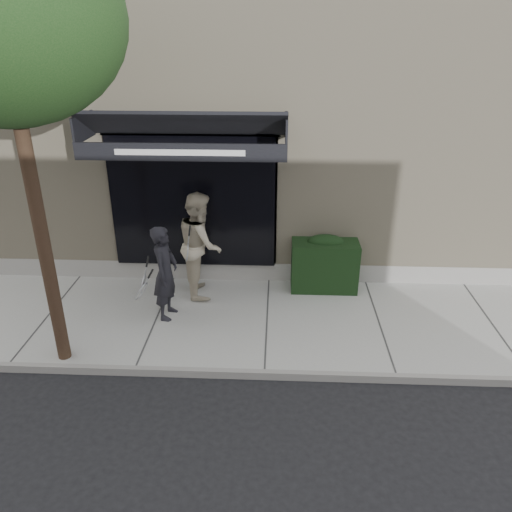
{
  "coord_description": "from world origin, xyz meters",
  "views": [
    {
      "loc": [
        0.15,
        -7.74,
        4.89
      ],
      "look_at": [
        -0.23,
        0.6,
        1.08
      ],
      "focal_mm": 35.0,
      "sensor_mm": 36.0,
      "label": 1
    }
  ],
  "objects_px": {
    "street_tree": "(0,21)",
    "pedestrian_back": "(200,244)",
    "hedge": "(324,263)",
    "pedestrian_front": "(165,273)"
  },
  "relations": [
    {
      "from": "hedge",
      "to": "street_tree",
      "type": "height_order",
      "value": "street_tree"
    },
    {
      "from": "hedge",
      "to": "pedestrian_front",
      "type": "relative_size",
      "value": 0.75
    },
    {
      "from": "hedge",
      "to": "pedestrian_back",
      "type": "relative_size",
      "value": 0.64
    },
    {
      "from": "hedge",
      "to": "pedestrian_back",
      "type": "distance_m",
      "value": 2.48
    },
    {
      "from": "street_tree",
      "to": "pedestrian_back",
      "type": "distance_m",
      "value": 4.83
    },
    {
      "from": "street_tree",
      "to": "pedestrian_front",
      "type": "xyz_separation_m",
      "value": [
        1.4,
        1.31,
        -3.99
      ]
    },
    {
      "from": "street_tree",
      "to": "pedestrian_back",
      "type": "height_order",
      "value": "street_tree"
    },
    {
      "from": "street_tree",
      "to": "pedestrian_front",
      "type": "relative_size",
      "value": 3.61
    },
    {
      "from": "street_tree",
      "to": "pedestrian_back",
      "type": "bearing_deg",
      "value": 50.05
    },
    {
      "from": "hedge",
      "to": "pedestrian_front",
      "type": "bearing_deg",
      "value": -156.91
    }
  ]
}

